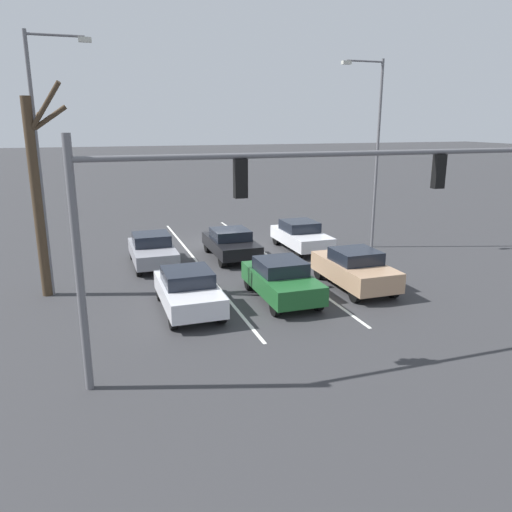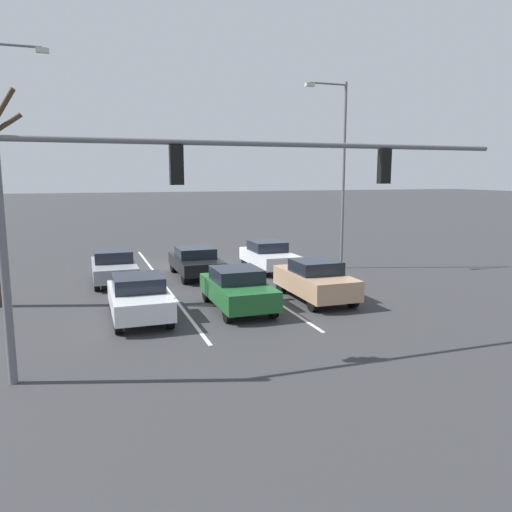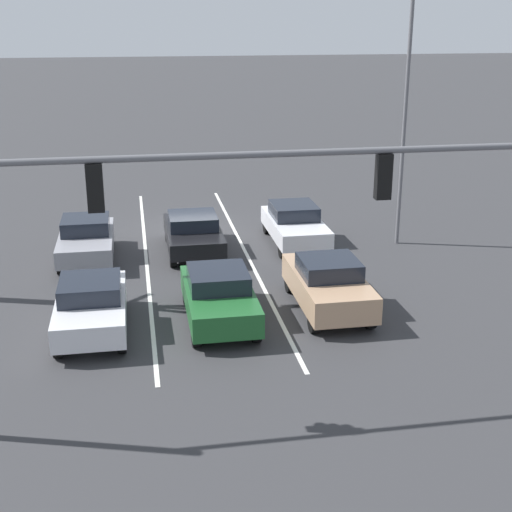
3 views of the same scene
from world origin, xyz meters
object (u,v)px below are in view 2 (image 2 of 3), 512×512
(car_tan_leftlane_front, at_px, (315,280))
(car_gray_rightlane_second, at_px, (114,267))
(traffic_signal_gantry, at_px, (193,185))
(street_lamp_left_shoulder, at_px, (340,164))
(car_white_leftlane_second, at_px, (269,256))
(car_darkgreen_midlane_front, at_px, (238,288))
(car_silver_rightlane_front, at_px, (139,297))
(car_black_midlane_second, at_px, (196,261))

(car_tan_leftlane_front, relative_size, car_gray_rightlane_second, 1.03)
(traffic_signal_gantry, bearing_deg, car_tan_leftlane_front, -140.01)
(street_lamp_left_shoulder, bearing_deg, car_white_leftlane_second, -10.03)
(car_darkgreen_midlane_front, bearing_deg, street_lamp_left_shoulder, -140.57)
(car_darkgreen_midlane_front, relative_size, car_tan_leftlane_front, 0.98)
(car_gray_rightlane_second, bearing_deg, car_tan_leftlane_front, 140.75)
(car_tan_leftlane_front, relative_size, car_silver_rightlane_front, 1.03)
(traffic_signal_gantry, bearing_deg, street_lamp_left_shoulder, -133.01)
(car_silver_rightlane_front, height_order, street_lamp_left_shoulder, street_lamp_left_shoulder)
(car_black_midlane_second, bearing_deg, street_lamp_left_shoulder, 177.75)
(car_white_leftlane_second, height_order, traffic_signal_gantry, traffic_signal_gantry)
(car_tan_leftlane_front, xyz_separation_m, car_black_midlane_second, (3.36, -5.92, -0.05))
(car_darkgreen_midlane_front, xyz_separation_m, car_gray_rightlane_second, (3.89, -6.12, -0.03))
(car_white_leftlane_second, bearing_deg, car_gray_rightlane_second, 3.41)
(car_silver_rightlane_front, bearing_deg, car_white_leftlane_second, -137.08)
(car_darkgreen_midlane_front, relative_size, traffic_signal_gantry, 0.30)
(car_black_midlane_second, bearing_deg, traffic_signal_gantry, 77.66)
(car_black_midlane_second, distance_m, car_white_leftlane_second, 3.83)
(car_darkgreen_midlane_front, distance_m, traffic_signal_gantry, 6.35)
(car_darkgreen_midlane_front, height_order, car_silver_rightlane_front, car_darkgreen_midlane_front)
(car_silver_rightlane_front, xyz_separation_m, street_lamp_left_shoulder, (-10.69, -6.00, 4.57))
(traffic_signal_gantry, distance_m, street_lamp_left_shoulder, 14.27)
(car_darkgreen_midlane_front, height_order, car_white_leftlane_second, car_darkgreen_midlane_front)
(car_tan_leftlane_front, bearing_deg, car_silver_rightlane_front, 3.19)
(car_white_leftlane_second, height_order, street_lamp_left_shoulder, street_lamp_left_shoulder)
(traffic_signal_gantry, xyz_separation_m, street_lamp_left_shoulder, (-9.72, -10.42, 0.81))
(car_darkgreen_midlane_front, relative_size, car_black_midlane_second, 0.98)
(car_black_midlane_second, bearing_deg, car_silver_rightlane_front, 62.22)
(car_darkgreen_midlane_front, relative_size, street_lamp_left_shoulder, 0.44)
(car_silver_rightlane_front, height_order, car_white_leftlane_second, car_white_leftlane_second)
(car_silver_rightlane_front, bearing_deg, car_black_midlane_second, -117.78)
(traffic_signal_gantry, bearing_deg, car_darkgreen_midlane_front, -119.11)
(car_darkgreen_midlane_front, xyz_separation_m, car_silver_rightlane_front, (3.46, 0.06, -0.01))
(car_tan_leftlane_front, height_order, car_black_midlane_second, car_tan_leftlane_front)
(car_darkgreen_midlane_front, distance_m, car_white_leftlane_second, 7.52)
(car_silver_rightlane_front, bearing_deg, car_tan_leftlane_front, -176.81)
(car_gray_rightlane_second, height_order, traffic_signal_gantry, traffic_signal_gantry)
(car_black_midlane_second, height_order, traffic_signal_gantry, traffic_signal_gantry)
(car_gray_rightlane_second, distance_m, street_lamp_left_shoulder, 12.03)
(car_black_midlane_second, distance_m, car_gray_rightlane_second, 3.75)
(car_darkgreen_midlane_front, relative_size, car_white_leftlane_second, 0.97)
(car_white_leftlane_second, distance_m, traffic_signal_gantry, 13.19)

